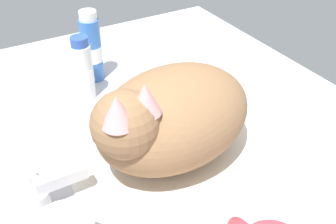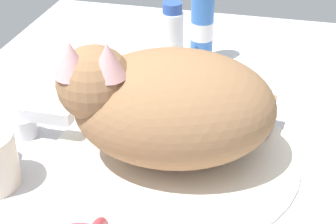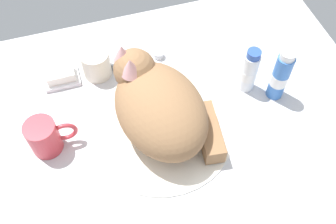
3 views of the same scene
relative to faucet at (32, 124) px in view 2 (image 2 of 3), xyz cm
name	(u,v)px [view 2 (image 2 of 3)]	position (x,y,z in cm)	size (l,w,h in cm)	color
ground_plane	(174,165)	(0.00, -21.40, -3.66)	(110.00, 82.50, 3.00)	silver
sink_basin	(174,154)	(0.00, -21.40, -1.78)	(34.76, 34.76, 0.75)	white
faucet	(32,124)	(0.00, 0.00, 0.00)	(14.75, 9.37, 5.13)	silver
cat	(166,104)	(-0.08, -20.24, 6.41)	(24.66, 30.07, 17.86)	#936B47
toothpaste_bottle	(172,41)	(24.56, -15.38, 3.94)	(4.02, 4.02, 13.13)	white
mouthwash_bottle	(202,25)	(30.58, -19.64, 4.99)	(4.25, 4.25, 15.28)	#3870C6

